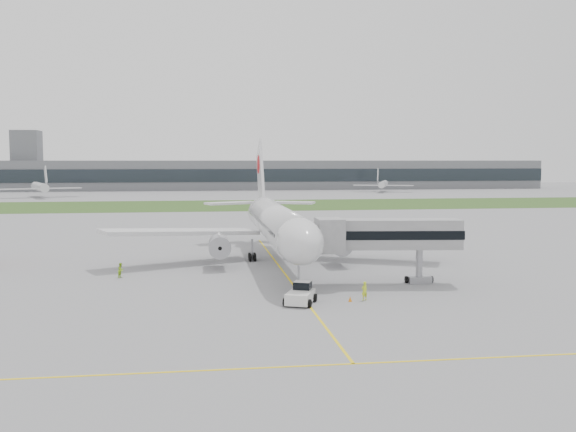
{
  "coord_description": "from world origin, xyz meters",
  "views": [
    {
      "loc": [
        -10.61,
        -82.77,
        14.25
      ],
      "look_at": [
        1.23,
        2.0,
        6.76
      ],
      "focal_mm": 40.0,
      "sensor_mm": 36.0,
      "label": 1
    }
  ],
  "objects": [
    {
      "name": "safety_cone_left",
      "position": [
        -0.5,
        -20.29,
        0.25
      ],
      "size": [
        0.37,
        0.37,
        0.51
      ],
      "primitive_type": "cone",
      "color": "orange",
      "rests_on": "ground"
    },
    {
      "name": "pushback_tug",
      "position": [
        -0.64,
        -20.66,
        0.96
      ],
      "size": [
        3.87,
        4.63,
        2.08
      ],
      "rotation": [
        0.0,
        0.0,
        -0.38
      ],
      "color": "silver",
      "rests_on": "ground"
    },
    {
      "name": "ground_crew_near",
      "position": [
        6.0,
        -20.14,
        0.97
      ],
      "size": [
        0.84,
        0.72,
        1.93
      ],
      "primitive_type": "imported",
      "rotation": [
        0.0,
        0.0,
        3.58
      ],
      "color": "#D5F128",
      "rests_on": "ground"
    },
    {
      "name": "control_tower",
      "position": [
        -90.0,
        232.0,
        0.0
      ],
      "size": [
        12.0,
        12.0,
        56.0
      ],
      "primitive_type": null,
      "color": "gray",
      "rests_on": "ground"
    },
    {
      "name": "ground_crew_far",
      "position": [
        -20.08,
        -3.81,
        0.91
      ],
      "size": [
        0.98,
        1.08,
        1.82
      ],
      "primitive_type": "imported",
      "rotation": [
        0.0,
        0.0,
        1.17
      ],
      "color": "#95CC22",
      "rests_on": "ground"
    },
    {
      "name": "airliner",
      "position": [
        0.0,
        4.87,
        5.66
      ],
      "size": [
        48.13,
        53.95,
        17.88
      ],
      "color": "silver",
      "rests_on": "ground"
    },
    {
      "name": "jet_bridge",
      "position": [
        10.24,
        -12.22,
        5.71
      ],
      "size": [
        16.88,
        5.23,
        7.71
      ],
      "rotation": [
        0.0,
        0.0,
        -0.11
      ],
      "color": "#A0A0A2",
      "rests_on": "ground"
    },
    {
      "name": "ground",
      "position": [
        0.0,
        0.0,
        0.0
      ],
      "size": [
        600.0,
        600.0,
        0.0
      ],
      "primitive_type": "plane",
      "color": "gray",
      "rests_on": "ground"
    },
    {
      "name": "grass_strip",
      "position": [
        0.0,
        120.0,
        0.01
      ],
      "size": [
        600.0,
        50.0,
        0.02
      ],
      "primitive_type": "cube",
      "color": "#335A22",
      "rests_on": "ground"
    },
    {
      "name": "safety_cone_right",
      "position": [
        4.41,
        -20.58,
        0.27
      ],
      "size": [
        0.39,
        0.39,
        0.53
      ],
      "primitive_type": "cone",
      "color": "orange",
      "rests_on": "ground"
    },
    {
      "name": "distant_aircraft_right",
      "position": [
        71.11,
        194.64,
        0.0
      ],
      "size": [
        33.14,
        31.29,
        10.18
      ],
      "primitive_type": null,
      "rotation": [
        0.0,
        0.0,
        -0.36
      ],
      "color": "silver",
      "rests_on": "ground"
    },
    {
      "name": "distant_aircraft_left",
      "position": [
        -70.6,
        172.32,
        0.0
      ],
      "size": [
        37.71,
        35.62,
        11.58
      ],
      "primitive_type": null,
      "rotation": [
        0.0,
        0.0,
        0.36
      ],
      "color": "silver",
      "rests_on": "ground"
    },
    {
      "name": "apron_markings",
      "position": [
        0.0,
        -5.0,
        0.0
      ],
      "size": [
        70.0,
        70.0,
        0.04
      ],
      "primitive_type": null,
      "color": "yellow",
      "rests_on": "ground"
    },
    {
      "name": "terminal_building",
      "position": [
        0.0,
        229.87,
        7.0
      ],
      "size": [
        320.0,
        22.3,
        14.0
      ],
      "color": "gray",
      "rests_on": "ground"
    }
  ]
}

